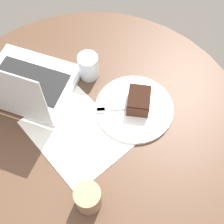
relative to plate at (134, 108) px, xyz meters
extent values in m
plane|color=#4C4742|center=(-0.06, -0.15, -0.78)|extent=(12.00, 12.00, 0.00)
cylinder|color=#4C3323|center=(-0.06, -0.15, -0.77)|extent=(0.51, 0.51, 0.02)
cylinder|color=#4C3323|center=(-0.06, -0.15, -0.40)|extent=(0.12, 0.12, 0.72)
cylinder|color=#4C3323|center=(-0.06, -0.15, -0.02)|extent=(1.03, 1.03, 0.03)
cube|color=white|center=(-0.07, -0.19, 0.00)|extent=(0.32, 0.25, 0.00)
cylinder|color=white|center=(0.00, 0.00, 0.00)|extent=(0.25, 0.25, 0.01)
cube|color=#472619|center=(0.00, 0.02, 0.03)|extent=(0.11, 0.11, 0.05)
cube|color=black|center=(0.00, 0.02, 0.06)|extent=(0.10, 0.11, 0.00)
cube|color=silver|center=(-0.02, -0.03, 0.01)|extent=(0.12, 0.14, 0.00)
cube|color=silver|center=(-0.07, -0.08, 0.01)|extent=(0.04, 0.04, 0.00)
cylinder|color=#997556|center=(0.11, -0.31, 0.04)|extent=(0.07, 0.07, 0.09)
cylinder|color=silver|center=(-0.20, 0.00, 0.04)|extent=(0.07, 0.07, 0.09)
cube|color=silver|center=(-0.32, -0.17, 0.00)|extent=(0.37, 0.34, 0.02)
cube|color=black|center=(-0.32, -0.17, 0.01)|extent=(0.28, 0.23, 0.00)
cube|color=black|center=(-0.27, -0.28, 0.13)|extent=(0.26, 0.12, 0.21)
camera|label=1|loc=(0.30, -0.41, 0.86)|focal=50.00mm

